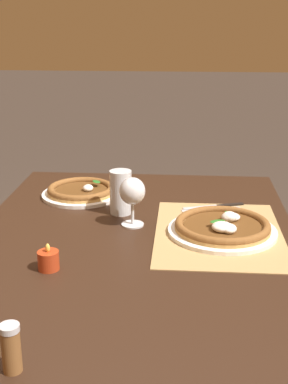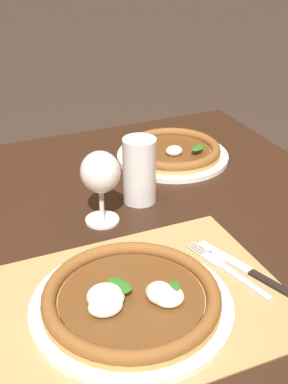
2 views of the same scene
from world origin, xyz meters
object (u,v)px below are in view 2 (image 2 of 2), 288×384
Objects in this scene: pizza_near at (132,300)px; wine_glass at (100,175)px; fork at (227,269)px; pizza_far at (173,152)px; knife at (244,269)px; pint_glass at (140,172)px.

pizza_near is 0.29m from wine_glass.
wine_glass is 0.78× the size of fork.
knife is at bearing -100.75° from pizza_far.
pizza_far is at bearing 38.79° from wine_glass.
wine_glass is 1.07× the size of pint_glass.
pint_glass is 0.73× the size of fork.
pint_glass reaches higher than knife.
wine_glass is 0.33m from knife.
fork is 0.95× the size of knife.
pint_glass is 0.32m from knife.
knife is at bearing 4.39° from pizza_near.
pizza_near is at bearing -175.61° from knife.
fork is at bearing 160.32° from knife.
fork is (0.15, -0.25, -0.10)m from wine_glass.
pizza_far is (0.31, 0.49, -0.00)m from pizza_near.
pint_glass is (-0.16, -0.16, 0.05)m from pizza_far.
pizza_near is 0.22m from knife.
pizza_far is 1.35× the size of knife.
wine_glass reaches higher than knife.
pint_glass is at bearing 65.00° from pizza_near.
fork is at bearing -82.05° from pint_glass.
pizza_far is at bearing 75.48° from fork.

